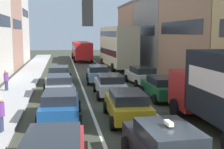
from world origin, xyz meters
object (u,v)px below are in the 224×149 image
object	(u,v)px
taxi_centre_lane_front	(166,146)
wagon_left_lane_second	(60,105)
bus_far_queue_secondary	(82,49)
sedan_centre_lane_second	(127,105)
pedestrian_mid_sidewalk	(1,113)
pedestrian_far_sidewalk	(6,80)
wagon_right_lane_far	(142,75)
sedan_right_lane_behind_truck	(162,87)
traffic_light_pole	(16,53)
sedan_left_lane_third	(59,85)
coupe_centre_lane_fourth	(98,73)
sedan_left_lane_fourth	(59,74)
bus_mid_queue_primary	(118,45)
hatchback_centre_lane_third	(110,84)

from	to	relation	value
taxi_centre_lane_front	wagon_left_lane_second	bearing A→B (deg)	26.38
bus_far_queue_secondary	taxi_centre_lane_front	bearing A→B (deg)	179.66
sedan_centre_lane_second	pedestrian_mid_sidewalk	bearing A→B (deg)	103.69
pedestrian_far_sidewalk	bus_far_queue_secondary	bearing A→B (deg)	-92.94
wagon_right_lane_far	sedan_right_lane_behind_truck	bearing A→B (deg)	174.79
pedestrian_mid_sidewalk	wagon_left_lane_second	bearing A→B (deg)	-139.70
traffic_light_pole	wagon_left_lane_second	xyz separation A→B (m)	(1.05, 6.50, -3.02)
sedan_left_lane_third	sedan_right_lane_behind_truck	xyz separation A→B (m)	(6.77, -1.94, 0.00)
coupe_centre_lane_fourth	sedan_left_lane_fourth	distance (m)	3.41
coupe_centre_lane_fourth	wagon_left_lane_second	bearing A→B (deg)	167.14
wagon_right_lane_far	sedan_left_lane_third	bearing A→B (deg)	115.03
wagon_right_lane_far	pedestrian_mid_sidewalk	bearing A→B (deg)	136.99
sedan_left_lane_third	pedestrian_mid_sidewalk	distance (m)	7.91
sedan_centre_lane_second	pedestrian_far_sidewalk	world-z (taller)	pedestrian_far_sidewalk
wagon_right_lane_far	sedan_centre_lane_second	bearing A→B (deg)	157.31
wagon_left_lane_second	sedan_left_lane_fourth	xyz separation A→B (m)	(-0.13, 11.44, 0.00)
sedan_right_lane_behind_truck	pedestrian_mid_sidewalk	bearing A→B (deg)	121.91
traffic_light_pole	wagon_right_lane_far	distance (m)	18.16
taxi_centre_lane_front	sedan_centre_lane_second	xyz separation A→B (m)	(-0.04, 5.57, -0.00)
taxi_centre_lane_front	sedan_left_lane_third	size ratio (longest dim) A/B	0.99
taxi_centre_lane_front	wagon_left_lane_second	world-z (taller)	taxi_centre_lane_front
bus_mid_queue_primary	pedestrian_mid_sidewalk	bearing A→B (deg)	155.43
sedan_left_lane_fourth	bus_far_queue_secondary	size ratio (longest dim) A/B	0.41
sedan_right_lane_behind_truck	pedestrian_far_sidewalk	xyz separation A→B (m)	(-10.58, 4.10, 0.15)
coupe_centre_lane_fourth	pedestrian_far_sidewalk	xyz separation A→B (m)	(-7.22, -3.31, 0.15)
wagon_right_lane_far	sedan_left_lane_fourth	bearing A→B (deg)	71.43
coupe_centre_lane_fourth	sedan_right_lane_behind_truck	world-z (taller)	same
traffic_light_pole	taxi_centre_lane_front	world-z (taller)	traffic_light_pole
bus_mid_queue_primary	sedan_left_lane_fourth	bearing A→B (deg)	141.94
wagon_left_lane_second	bus_far_queue_secondary	size ratio (longest dim) A/B	0.42
sedan_left_lane_fourth	bus_far_queue_secondary	distance (m)	21.44
hatchback_centre_lane_third	bus_far_queue_secondary	bearing A→B (deg)	1.68
wagon_left_lane_second	sedan_left_lane_fourth	world-z (taller)	same
traffic_light_pole	sedan_left_lane_fourth	distance (m)	18.22
traffic_light_pole	hatchback_centre_lane_third	xyz separation A→B (m)	(4.42, 11.97, -3.02)
wagon_left_lane_second	sedan_right_lane_behind_truck	size ratio (longest dim) A/B	1.01
traffic_light_pole	pedestrian_mid_sidewalk	size ratio (longest dim) A/B	3.31
wagon_left_lane_second	bus_far_queue_secondary	bearing A→B (deg)	-3.23
hatchback_centre_lane_third	coupe_centre_lane_fourth	distance (m)	5.80
taxi_centre_lane_front	bus_mid_queue_primary	xyz separation A→B (m)	(3.51, 27.27, 2.03)
traffic_light_pole	bus_far_queue_secondary	distance (m)	39.38
wagon_right_lane_far	bus_mid_queue_primary	xyz separation A→B (m)	(0.05, 11.54, 2.03)
bus_far_queue_secondary	wagon_left_lane_second	bearing A→B (deg)	173.86
sedan_right_lane_behind_truck	pedestrian_far_sidewalk	distance (m)	11.35
coupe_centre_lane_fourth	pedestrian_mid_sidewalk	xyz separation A→B (m)	(-5.77, -13.01, 0.15)
taxi_centre_lane_front	sedan_left_lane_third	distance (m)	12.43
traffic_light_pole	hatchback_centre_lane_third	size ratio (longest dim) A/B	1.27
sedan_right_lane_behind_truck	wagon_right_lane_far	size ratio (longest dim) A/B	0.98
sedan_left_lane_third	pedestrian_mid_sidewalk	bearing A→B (deg)	159.21
traffic_light_pole	wagon_left_lane_second	size ratio (longest dim) A/B	1.26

